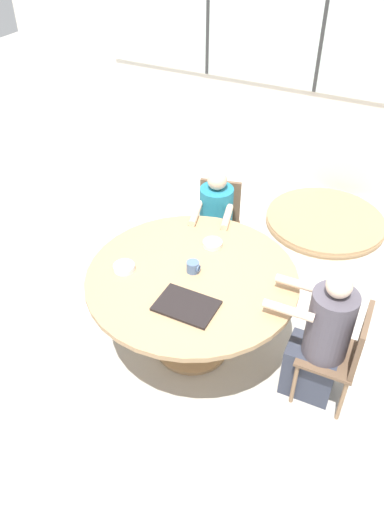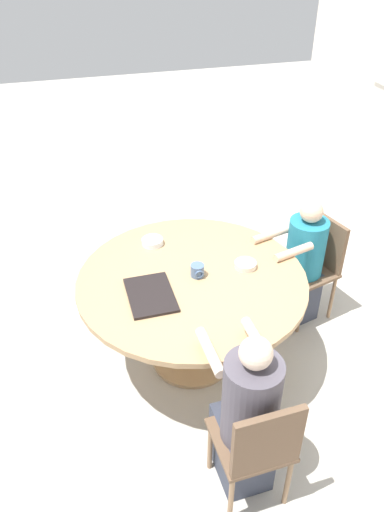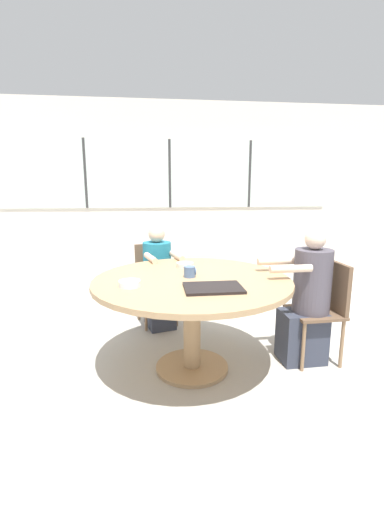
{
  "view_description": "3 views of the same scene",
  "coord_description": "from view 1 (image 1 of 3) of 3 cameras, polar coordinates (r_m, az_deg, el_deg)",
  "views": [
    {
      "loc": [
        1.25,
        -2.46,
        3.16
      ],
      "look_at": [
        0.0,
        0.0,
        0.96
      ],
      "focal_mm": 35.0,
      "sensor_mm": 36.0,
      "label": 1
    },
    {
      "loc": [
        2.58,
        -0.73,
        2.83
      ],
      "look_at": [
        0.0,
        0.0,
        0.96
      ],
      "focal_mm": 35.0,
      "sensor_mm": 36.0,
      "label": 2
    },
    {
      "loc": [
        -0.31,
        -2.59,
        1.49
      ],
      "look_at": [
        0.0,
        0.0,
        0.96
      ],
      "focal_mm": 24.0,
      "sensor_mm": 36.0,
      "label": 3
    }
  ],
  "objects": [
    {
      "name": "ground_plane",
      "position": [
        4.2,
        0.0,
        -10.3
      ],
      "size": [
        16.0,
        16.0,
        0.0
      ],
      "primitive_type": "plane",
      "color": "#B2ADA3"
    },
    {
      "name": "wall_back_with_windows",
      "position": [
        5.87,
        14.26,
        20.26
      ],
      "size": [
        8.4,
        0.08,
        2.8
      ],
      "color": "silver",
      "rests_on": "ground_plane"
    },
    {
      "name": "dining_table",
      "position": [
        3.73,
        0.0,
        -3.74
      ],
      "size": [
        1.56,
        1.56,
        0.78
      ],
      "color": "tan",
      "rests_on": "ground_plane"
    },
    {
      "name": "chair_for_woman_green_shirt",
      "position": [
        4.71,
        3.0,
        4.35
      ],
      "size": [
        0.49,
        0.49,
        0.87
      ],
      "rotation": [
        0.0,
        0.0,
        -2.89
      ],
      "color": "brown",
      "rests_on": "ground_plane"
    },
    {
      "name": "chair_for_man_blue_shirt",
      "position": [
        3.64,
        16.97,
        -10.28
      ],
      "size": [
        0.41,
        0.41,
        0.87
      ],
      "rotation": [
        0.0,
        0.0,
        -4.68
      ],
      "color": "brown",
      "rests_on": "ground_plane"
    },
    {
      "name": "person_woman_green_shirt",
      "position": [
        4.59,
        2.62,
        2.9
      ],
      "size": [
        0.42,
        0.6,
        1.09
      ],
      "rotation": [
        0.0,
        0.0,
        -2.89
      ],
      "color": "#333847",
      "rests_on": "ground_plane"
    },
    {
      "name": "person_man_blue_shirt",
      "position": [
        3.64,
        14.43,
        -9.56
      ],
      "size": [
        0.59,
        0.35,
        1.15
      ],
      "rotation": [
        0.0,
        0.0,
        -4.68
      ],
      "color": "#333847",
      "rests_on": "ground_plane"
    },
    {
      "name": "food_tray_dark",
      "position": [
        3.4,
        -0.64,
        -5.69
      ],
      "size": [
        0.41,
        0.29,
        0.02
      ],
      "color": "black",
      "rests_on": "dining_table"
    },
    {
      "name": "coffee_mug",
      "position": [
        3.65,
        0.12,
        -1.26
      ],
      "size": [
        0.1,
        0.09,
        0.09
      ],
      "color": "slate",
      "rests_on": "dining_table"
    },
    {
      "name": "bowl_white_shallow",
      "position": [
        3.71,
        -7.77,
        -1.3
      ],
      "size": [
        0.16,
        0.16,
        0.04
      ],
      "color": "silver",
      "rests_on": "dining_table"
    },
    {
      "name": "bowl_cereal",
      "position": [
        3.91,
        2.36,
        1.42
      ],
      "size": [
        0.15,
        0.15,
        0.04
      ],
      "color": "silver",
      "rests_on": "dining_table"
    },
    {
      "name": "folded_table_stack",
      "position": [
        5.69,
        14.95,
        3.9
      ],
      "size": [
        1.29,
        1.29,
        0.09
      ],
      "color": "tan",
      "rests_on": "ground_plane"
    }
  ]
}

